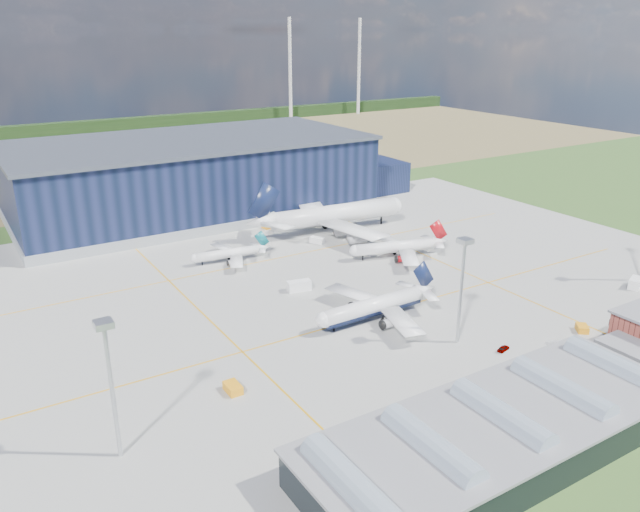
{
  "coord_description": "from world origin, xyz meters",
  "views": [
    {
      "loc": [
        -75.95,
        -113.88,
        61.77
      ],
      "look_at": [
        1.51,
        10.74,
        8.37
      ],
      "focal_mm": 35.0,
      "sensor_mm": 36.0,
      "label": 1
    }
  ],
  "objects": [
    {
      "name": "airliner_navy",
      "position": [
        1.33,
        -12.0,
        5.47
      ],
      "size": [
        34.1,
        33.38,
        10.95
      ],
      "primitive_type": null,
      "rotation": [
        0.0,
        0.0,
        3.16
      ],
      "color": "white",
      "rests_on": "ground"
    },
    {
      "name": "gse_tug_c",
      "position": [
        12.48,
        62.0,
        0.63
      ],
      "size": [
        2.24,
        3.14,
        1.27
      ],
      "primitive_type": "cube",
      "rotation": [
        0.0,
        0.0,
        0.16
      ],
      "color": "orange",
      "rests_on": "ground"
    },
    {
      "name": "gse_van_b",
      "position": [
        18.89,
        40.37,
        0.99
      ],
      "size": [
        3.85,
        4.76,
        1.99
      ],
      "primitive_type": "cube",
      "rotation": [
        0.0,
        0.0,
        0.51
      ],
      "color": "white",
      "rests_on": "ground"
    },
    {
      "name": "light_mast_center",
      "position": [
        10.0,
        -30.0,
        15.43
      ],
      "size": [
        2.6,
        2.6,
        23.0
      ],
      "color": "silver",
      "rests_on": "ground"
    },
    {
      "name": "airliner_widebody",
      "position": [
        30.27,
        47.55,
        9.08
      ],
      "size": [
        60.68,
        59.6,
        18.15
      ],
      "primitive_type": null,
      "rotation": [
        0.0,
        0.0,
        -0.1
      ],
      "color": "white",
      "rests_on": "ground"
    },
    {
      "name": "gse_cart_a",
      "position": [
        27.15,
        23.25,
        0.7
      ],
      "size": [
        3.23,
        3.82,
        1.4
      ],
      "primitive_type": "cube",
      "rotation": [
        0.0,
        0.0,
        -0.39
      ],
      "color": "white",
      "rests_on": "ground"
    },
    {
      "name": "gse_tug_a",
      "position": [
        -37.81,
        -22.67,
        0.83
      ],
      "size": [
        2.46,
        4.01,
        1.66
      ],
      "primitive_type": "cube",
      "rotation": [
        0.0,
        0.0,
        -0.0
      ],
      "color": "orange",
      "rests_on": "ground"
    },
    {
      "name": "light_mast_west",
      "position": [
        -60.0,
        -30.0,
        15.43
      ],
      "size": [
        2.6,
        2.6,
        23.0
      ],
      "color": "silver",
      "rests_on": "ground"
    },
    {
      "name": "apron",
      "position": [
        0.0,
        10.0,
        0.03
      ],
      "size": [
        220.0,
        160.0,
        0.08
      ],
      "color": "gray",
      "rests_on": "ground"
    },
    {
      "name": "glass_concourse",
      "position": [
        -6.45,
        -60.0,
        3.69
      ],
      "size": [
        78.0,
        23.0,
        8.6
      ],
      "color": "black",
      "rests_on": "ground"
    },
    {
      "name": "treeline",
      "position": [
        0.0,
        300.0,
        4.0
      ],
      "size": [
        600.0,
        8.0,
        8.0
      ],
      "primitive_type": "cube",
      "color": "black",
      "rests_on": "ground"
    },
    {
      "name": "farmland",
      "position": [
        0.0,
        220.0,
        0.0
      ],
      "size": [
        600.0,
        220.0,
        0.01
      ],
      "primitive_type": "cube",
      "color": "brown",
      "rests_on": "ground"
    },
    {
      "name": "hangar",
      "position": [
        2.81,
        94.8,
        11.62
      ],
      "size": [
        145.0,
        62.0,
        26.1
      ],
      "color": "black",
      "rests_on": "ground"
    },
    {
      "name": "gse_tug_b",
      "position": [
        36.67,
        -40.59,
        0.73
      ],
      "size": [
        3.86,
        4.01,
        1.45
      ],
      "primitive_type": "cube",
      "rotation": [
        0.0,
        0.0,
        -0.69
      ],
      "color": "orange",
      "rests_on": "ground"
    },
    {
      "name": "ground",
      "position": [
        0.0,
        0.0,
        0.0
      ],
      "size": [
        600.0,
        600.0,
        0.0
      ],
      "primitive_type": "plane",
      "color": "#294C1C",
      "rests_on": "ground"
    },
    {
      "name": "airliner_regional",
      "position": [
        -11.0,
        40.0,
        3.83
      ],
      "size": [
        26.41,
        25.97,
        7.66
      ],
      "primitive_type": null,
      "rotation": [
        0.0,
        0.0,
        3.0
      ],
      "color": "white",
      "rests_on": "ground"
    },
    {
      "name": "airstair",
      "position": [
        21.95,
        -46.0,
        1.56
      ],
      "size": [
        2.58,
        5.09,
        3.12
      ],
      "primitive_type": "cube",
      "rotation": [
        0.0,
        0.0,
        -0.13
      ],
      "color": "white",
      "rests_on": "ground"
    },
    {
      "name": "gse_van_c",
      "position": [
        69.27,
        -32.0,
        1.27
      ],
      "size": [
        5.85,
        4.3,
        2.54
      ],
      "primitive_type": "cube",
      "rotation": [
        0.0,
        0.0,
        1.95
      ],
      "color": "white",
      "rests_on": "ground"
    },
    {
      "name": "airliner_red",
      "position": [
        31.13,
        17.87,
        4.99
      ],
      "size": [
        37.77,
        37.31,
        9.98
      ],
      "primitive_type": null,
      "rotation": [
        0.0,
        0.0,
        2.86
      ],
      "color": "white",
      "rests_on": "ground"
    },
    {
      "name": "car_a",
      "position": [
        15.55,
        -37.66,
        0.56
      ],
      "size": [
        3.53,
        2.09,
        1.13
      ],
      "primitive_type": "imported",
      "rotation": [
        0.0,
        0.0,
        1.81
      ],
      "color": "#99999E",
      "rests_on": "ground"
    },
    {
      "name": "gse_van_a",
      "position": [
        -4.23,
        11.44,
        1.29
      ],
      "size": [
        6.3,
        3.66,
        2.58
      ],
      "primitive_type": "cube",
      "rotation": [
        0.0,
        0.0,
        1.38
      ],
      "color": "white",
      "rests_on": "ground"
    }
  ]
}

